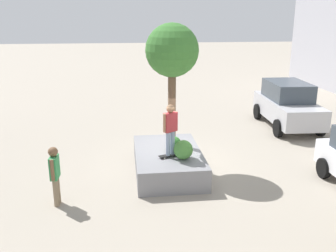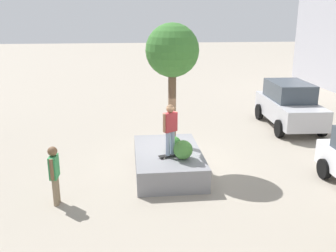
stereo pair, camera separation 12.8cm
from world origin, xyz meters
name	(u,v)px [view 1 (the left image)]	position (x,y,z in m)	size (l,w,h in m)	color
ground_plane	(173,165)	(0.00, 0.00, 0.00)	(120.00, 120.00, 0.00)	#9E9384
planter_ledge	(168,161)	(0.53, -0.25, 0.39)	(3.66, 2.26, 0.78)	gray
plaza_tree	(172,52)	(-0.19, -0.02, 4.08)	(1.83, 1.83, 4.28)	brown
boxwood_shrub	(174,143)	(0.47, -0.03, 1.03)	(0.49, 0.49, 0.49)	#2D6628
hedge_clump	(183,150)	(1.31, 0.16, 1.10)	(0.63, 0.63, 0.63)	#4C8C3D
skateboard	(170,155)	(1.09, -0.24, 0.84)	(0.47, 0.82, 0.07)	black
skateboarder	(170,126)	(1.09, -0.24, 1.84)	(0.41, 0.50, 1.71)	#8C9EB7
sedan_parked	(288,104)	(-4.30, 6.19, 1.11)	(4.77, 2.36, 2.18)	#B7B7BC
pedestrian_crossing	(55,172)	(2.48, -3.72, 1.03)	(0.60, 0.27, 1.78)	#847056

